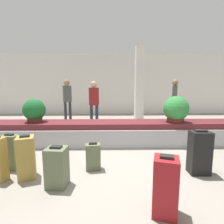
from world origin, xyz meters
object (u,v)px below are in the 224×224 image
Objects in this scene: suitcase_1 at (165,186)px; traveler_0 at (174,97)px; pillar at (139,84)px; suitcase_2 at (26,157)px; suitcase_6 at (57,167)px; traveler_2 at (94,100)px; suitcase_3 at (199,153)px; potted_plant_0 at (34,111)px; suitcase_7 at (11,152)px; suitcase_0 at (93,157)px; potted_plant_1 at (176,110)px; traveler_1 at (67,97)px.

suitcase_1 is 0.41× the size of traveler_0.
suitcase_2 is (-2.69, -5.00, -1.25)m from pillar.
traveler_2 is (0.24, 3.93, 0.70)m from suitcase_6.
potted_plant_0 is (-3.42, 1.65, 0.50)m from suitcase_3.
suitcase_3 is 3.30m from suitcase_7.
suitcase_7 is at bearing 170.72° from suitcase_0.
suitcase_6 is 0.93× the size of potted_plant_1.
potted_plant_0 is at bearing 155.42° from suitcase_3.
suitcase_3 is at bearing -87.97° from pillar.
pillar reaches higher than suitcase_1.
potted_plant_1 is 4.54m from traveler_1.
traveler_1 is (-3.42, 2.98, 0.17)m from potted_plant_1.
traveler_0 is at bearing -35.81° from pillar.
traveler_1 is (-3.24, 4.54, 0.70)m from suitcase_3.
suitcase_1 is at bearing -113.02° from potted_plant_1.
potted_plant_1 is (3.60, -0.09, 0.03)m from potted_plant_0.
traveler_1 reaches higher than suitcase_6.
traveler_1 is at bearing 75.48° from suitcase_2.
suitcase_7 is (-3.11, -4.68, -1.29)m from pillar.
traveler_0 reaches higher than potted_plant_1.
suitcase_1 is 0.43× the size of traveler_2.
suitcase_6 is (-0.49, -0.52, 0.06)m from suitcase_0.
potted_plant_0 is at bearing 130.32° from suitcase_0.
potted_plant_1 is 0.40× the size of traveler_2.
suitcase_3 is (1.81, -0.19, 0.13)m from suitcase_0.
traveler_0 is at bearing -139.39° from traveler_2.
suitcase_3 is 1.29× the size of potted_plant_0.
potted_plant_0 is 2.90m from traveler_1.
potted_plant_1 is at bearing 170.54° from traveler_2.
suitcase_3 is (0.89, 0.96, 0.02)m from suitcase_1.
suitcase_6 is 4.00m from traveler_2.
suitcase_6 is (-2.13, -5.25, -1.30)m from pillar.
suitcase_7 is 5.82m from traveler_0.
suitcase_0 is at bearing 53.07° from suitcase_6.
pillar is at bearing 93.24° from suitcase_3.
suitcase_0 is 1.47m from suitcase_1.
traveler_1 is at bearing 102.10° from traveler_0.
traveler_2 is at bearing -145.05° from pillar.
suitcase_0 is 0.69× the size of suitcase_1.
potted_plant_1 is (3.46, 1.32, 0.58)m from suitcase_7.
traveler_2 is (0.80, 3.68, 0.65)m from suitcase_2.
suitcase_2 is 0.41× the size of traveler_0.
suitcase_3 is 0.43× the size of traveler_1.
suitcase_1 is at bearing -43.18° from suitcase_2.
pillar is 4.48× the size of suitcase_2.
suitcase_3 is 5.62m from traveler_1.
traveler_0 is (2.88, 3.83, 0.83)m from suitcase_0.
suitcase_1 reaches higher than suitcase_6.
suitcase_0 is 2.27m from potted_plant_0.
pillar is 5.42× the size of potted_plant_0.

